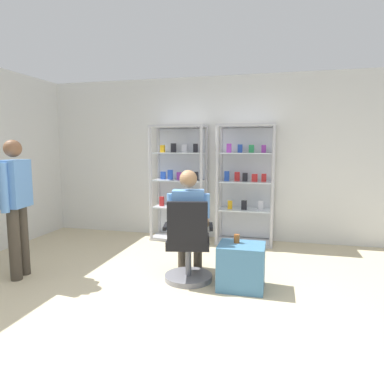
{
  "coord_description": "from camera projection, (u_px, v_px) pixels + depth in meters",
  "views": [
    {
      "loc": [
        1.04,
        -2.78,
        1.54
      ],
      "look_at": [
        0.03,
        1.27,
        1.0
      ],
      "focal_mm": 32.25,
      "sensor_mm": 36.0,
      "label": 1
    }
  ],
  "objects": [
    {
      "name": "ground_plane",
      "position": [
        155.0,
        319.0,
        3.12
      ],
      "size": [
        7.2,
        7.2,
        0.0
      ],
      "primitive_type": "plane",
      "color": "#C6B793"
    },
    {
      "name": "display_cabinet_left",
      "position": [
        180.0,
        182.0,
        5.79
      ],
      "size": [
        0.9,
        0.45,
        1.9
      ],
      "color": "#B7B7BC",
      "rests_on": "ground"
    },
    {
      "name": "office_chair",
      "position": [
        188.0,
        248.0,
        3.94
      ],
      "size": [
        0.61,
        0.57,
        0.96
      ],
      "color": "slate",
      "rests_on": "ground"
    },
    {
      "name": "storage_crate",
      "position": [
        241.0,
        266.0,
        3.78
      ],
      "size": [
        0.5,
        0.43,
        0.49
      ],
      "primitive_type": "cube",
      "color": "teal",
      "rests_on": "ground"
    },
    {
      "name": "seated_shopkeeper",
      "position": [
        189.0,
        218.0,
        4.06
      ],
      "size": [
        0.54,
        0.61,
        1.29
      ],
      "color": "#3F382D",
      "rests_on": "ground"
    },
    {
      "name": "tea_glass",
      "position": [
        237.0,
        239.0,
        3.81
      ],
      "size": [
        0.06,
        0.06,
        0.1
      ],
      "primitive_type": "cylinder",
      "color": "brown",
      "rests_on": "storage_crate"
    },
    {
      "name": "standing_customer",
      "position": [
        16.0,
        200.0,
        4.01
      ],
      "size": [
        0.28,
        0.52,
        1.63
      ],
      "color": "#3F382D",
      "rests_on": "ground"
    },
    {
      "name": "back_wall",
      "position": [
        215.0,
        159.0,
        5.83
      ],
      "size": [
        6.0,
        0.1,
        2.7
      ],
      "primitive_type": "cube",
      "color": "silver",
      "rests_on": "ground"
    },
    {
      "name": "display_cabinet_right",
      "position": [
        246.0,
        184.0,
        5.52
      ],
      "size": [
        0.9,
        0.45,
        1.9
      ],
      "color": "#B7B7BC",
      "rests_on": "ground"
    }
  ]
}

